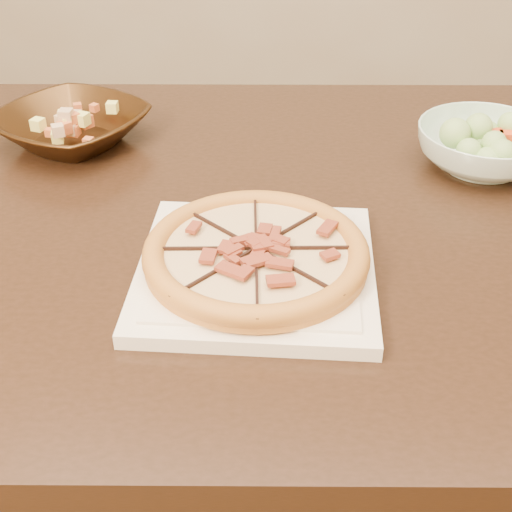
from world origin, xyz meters
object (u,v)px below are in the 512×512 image
object	(u,v)px
dining_table	(211,267)
pizza	(256,253)
salad_bowl	(484,148)
plate	(256,270)
bronze_bowl	(72,128)

from	to	relation	value
dining_table	pizza	distance (m)	0.22
salad_bowl	plate	bearing A→B (deg)	-133.34
plate	bronze_bowl	world-z (taller)	bronze_bowl
dining_table	salad_bowl	bearing A→B (deg)	23.58
pizza	salad_bowl	distance (m)	0.44
plate	bronze_bowl	xyz separation A→B (m)	(-0.33, 0.32, 0.02)
plate	salad_bowl	xyz separation A→B (m)	(0.30, 0.32, 0.02)
pizza	bronze_bowl	distance (m)	0.46
dining_table	salad_bowl	world-z (taller)	salad_bowl
salad_bowl	pizza	bearing A→B (deg)	-133.34
dining_table	pizza	bearing A→B (deg)	-60.88
bronze_bowl	salad_bowl	xyz separation A→B (m)	(0.63, -0.00, 0.00)
plate	dining_table	bearing A→B (deg)	119.12
dining_table	salad_bowl	distance (m)	0.44
plate	bronze_bowl	distance (m)	0.46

